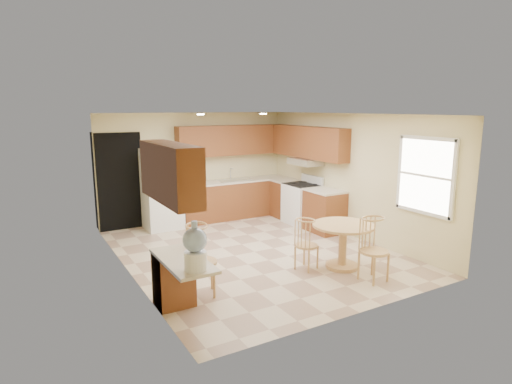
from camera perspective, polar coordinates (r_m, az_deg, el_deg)
floor at (r=7.96m, az=-0.20°, el=-7.98°), size 5.50×5.50×0.00m
ceiling at (r=7.52m, az=-0.21°, el=10.33°), size 4.50×5.50×0.02m
wall_back at (r=10.09m, az=-8.01°, el=3.33°), size 4.50×0.02×2.50m
wall_front at (r=5.48m, az=14.26°, el=-3.60°), size 4.50×0.02×2.50m
wall_left at (r=6.83m, az=-16.83°, el=-0.83°), size 0.02×5.50×2.50m
wall_right at (r=8.96m, az=12.39°, el=2.18°), size 0.02×5.50×2.50m
doorway at (r=9.60m, az=-17.66°, el=1.30°), size 0.90×0.02×2.10m
base_cab_back at (r=10.32m, az=-2.75°, el=-0.99°), size 2.75×0.60×0.87m
counter_back at (r=10.23m, az=-2.77°, el=1.50°), size 2.75×0.63×0.04m
base_cab_right_a at (r=10.36m, az=4.06°, el=-0.96°), size 0.60×0.59×0.87m
counter_right_a at (r=10.27m, az=4.10°, el=1.52°), size 0.63×0.59×0.04m
base_cab_right_b at (r=9.22m, az=9.13°, el=-2.61°), size 0.60×0.80×0.87m
counter_right_b at (r=9.12m, az=9.22°, el=0.17°), size 0.63×0.80×0.04m
upper_cab_back at (r=10.24m, az=-3.17°, el=6.92°), size 2.75×0.33×0.70m
upper_cab_right at (r=9.71m, az=6.99°, el=6.61°), size 0.33×2.42×0.70m
upper_cab_left at (r=5.25m, az=-11.37°, el=2.57°), size 0.33×1.40×0.70m
sink at (r=10.22m, az=-2.90°, el=1.61°), size 0.78×0.44×0.01m
range_hood at (r=9.68m, az=6.63°, el=4.05°), size 0.50×0.76×0.14m
desk_pedestal at (r=5.93m, az=-10.90°, el=-11.38°), size 0.48×0.42×0.72m
desk_top at (r=5.46m, az=-9.72°, el=-8.99°), size 0.50×1.20×0.04m
window at (r=7.66m, az=21.68°, el=2.03°), size 0.06×1.12×1.30m
can_light_a at (r=8.37m, az=-7.40°, el=10.23°), size 0.14×0.14×0.02m
can_light_b at (r=9.01m, az=0.98°, el=10.38°), size 0.14×0.14×0.02m
refrigerator at (r=9.51m, az=-12.45°, el=0.40°), size 0.77×0.75×1.75m
stove at (r=9.80m, az=6.15°, el=-1.50°), size 0.65×0.76×1.09m
dining_table at (r=7.21m, az=11.51°, el=-6.21°), size 1.01×1.01×0.75m
chair_table_a at (r=6.99m, az=7.18°, el=-6.40°), size 0.37×0.48×0.84m
chair_table_b at (r=6.70m, az=16.09°, el=-6.81°), size 0.43×0.43×0.98m
chair_desk at (r=6.01m, az=-6.97°, el=-8.33°), size 0.45×0.58×1.01m
water_crock at (r=4.99m, az=-8.13°, el=-7.42°), size 0.28×0.28×0.59m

